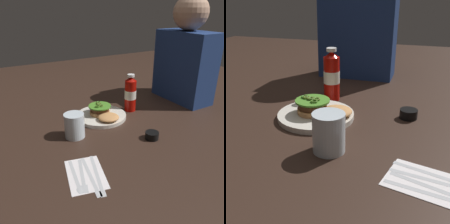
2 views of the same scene
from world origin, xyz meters
The scene contains 12 objects.
ground_plane centered at (0.00, 0.00, 0.00)m, with size 3.00×3.00×0.00m, color #312018.
dinner_plate centered at (-0.11, 0.01, 0.01)m, with size 0.25×0.25×0.02m, color silver.
burger_sandwich centered at (-0.09, 0.01, 0.04)m, with size 0.19×0.11×0.05m.
ketchup_bottle centered at (-0.11, 0.19, 0.09)m, with size 0.06×0.06×0.20m.
water_glass centered at (0.00, -0.17, 0.05)m, with size 0.09×0.09×0.11m, color silver.
condiment_cup centered at (0.18, 0.10, 0.02)m, with size 0.06×0.06×0.03m, color black.
napkin centered at (0.25, -0.24, 0.00)m, with size 0.18×0.12×0.00m, color white.
spoon_utensil centered at (0.27, -0.28, 0.00)m, with size 0.18×0.05×0.00m.
fork_utensil centered at (0.27, -0.26, 0.00)m, with size 0.17×0.07×0.00m.
butter_knife centered at (0.28, -0.23, 0.00)m, with size 0.21×0.05×0.00m.
steak_knife centered at (0.29, -0.21, 0.00)m, with size 0.21×0.07×0.00m.
diner_person centered at (-0.10, 0.56, 0.26)m, with size 0.35×0.19×0.58m.
Camera 2 is at (0.22, -0.79, 0.39)m, focal length 45.75 mm.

